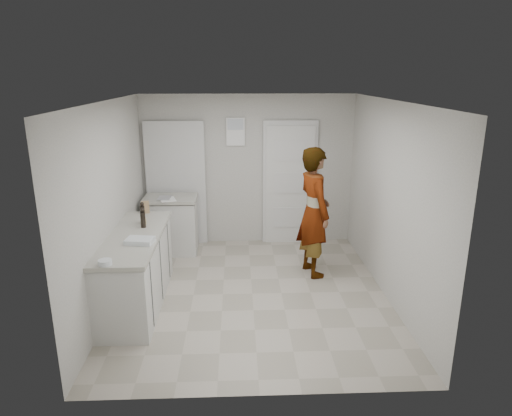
{
  "coord_description": "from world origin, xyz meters",
  "views": [
    {
      "loc": [
        -0.18,
        -5.48,
        2.82
      ],
      "look_at": [
        0.07,
        0.4,
        1.07
      ],
      "focal_mm": 32.0,
      "sensor_mm": 36.0,
      "label": 1
    }
  ],
  "objects_px": {
    "person": "(314,212)",
    "egg_bowl": "(105,262)",
    "spice_jar": "(144,221)",
    "cake_mix_box": "(145,207)",
    "oil_cruet_a": "(143,218)",
    "oil_cruet_b": "(143,213)",
    "baking_dish": "(140,241)"
  },
  "relations": [
    {
      "from": "baking_dish",
      "to": "egg_bowl",
      "type": "bearing_deg",
      "value": -110.28
    },
    {
      "from": "person",
      "to": "egg_bowl",
      "type": "relative_size",
      "value": 13.25
    },
    {
      "from": "egg_bowl",
      "to": "spice_jar",
      "type": "bearing_deg",
      "value": 83.44
    },
    {
      "from": "person",
      "to": "cake_mix_box",
      "type": "height_order",
      "value": "person"
    },
    {
      "from": "baking_dish",
      "to": "cake_mix_box",
      "type": "bearing_deg",
      "value": 97.49
    },
    {
      "from": "oil_cruet_b",
      "to": "egg_bowl",
      "type": "xyz_separation_m",
      "value": [
        -0.13,
        -1.35,
        -0.11
      ]
    },
    {
      "from": "person",
      "to": "spice_jar",
      "type": "relative_size",
      "value": 23.23
    },
    {
      "from": "cake_mix_box",
      "to": "oil_cruet_b",
      "type": "xyz_separation_m",
      "value": [
        0.05,
        -0.45,
        0.05
      ]
    },
    {
      "from": "spice_jar",
      "to": "baking_dish",
      "type": "relative_size",
      "value": 0.23
    },
    {
      "from": "egg_bowl",
      "to": "oil_cruet_a",
      "type": "bearing_deg",
      "value": 82.09
    },
    {
      "from": "spice_jar",
      "to": "oil_cruet_a",
      "type": "xyz_separation_m",
      "value": [
        0.01,
        -0.13,
        0.08
      ]
    },
    {
      "from": "cake_mix_box",
      "to": "oil_cruet_b",
      "type": "height_order",
      "value": "oil_cruet_b"
    },
    {
      "from": "spice_jar",
      "to": "person",
      "type": "bearing_deg",
      "value": 10.48
    },
    {
      "from": "cake_mix_box",
      "to": "baking_dish",
      "type": "height_order",
      "value": "cake_mix_box"
    },
    {
      "from": "spice_jar",
      "to": "oil_cruet_b",
      "type": "distance_m",
      "value": 0.11
    },
    {
      "from": "person",
      "to": "cake_mix_box",
      "type": "bearing_deg",
      "value": 72.7
    },
    {
      "from": "spice_jar",
      "to": "oil_cruet_b",
      "type": "xyz_separation_m",
      "value": [
        -0.03,
        0.04,
        0.1
      ]
    },
    {
      "from": "cake_mix_box",
      "to": "oil_cruet_a",
      "type": "distance_m",
      "value": 0.63
    },
    {
      "from": "cake_mix_box",
      "to": "person",
      "type": "bearing_deg",
      "value": -18.51
    },
    {
      "from": "spice_jar",
      "to": "oil_cruet_a",
      "type": "relative_size",
      "value": 0.31
    },
    {
      "from": "person",
      "to": "egg_bowl",
      "type": "bearing_deg",
      "value": 109.64
    },
    {
      "from": "spice_jar",
      "to": "baking_dish",
      "type": "distance_m",
      "value": 0.69
    },
    {
      "from": "cake_mix_box",
      "to": "oil_cruet_b",
      "type": "bearing_deg",
      "value": -100.39
    },
    {
      "from": "egg_bowl",
      "to": "oil_cruet_b",
      "type": "bearing_deg",
      "value": 84.69
    },
    {
      "from": "baking_dish",
      "to": "oil_cruet_b",
      "type": "bearing_deg",
      "value": 98.07
    },
    {
      "from": "cake_mix_box",
      "to": "egg_bowl",
      "type": "xyz_separation_m",
      "value": [
        -0.07,
        -1.8,
        -0.06
      ]
    },
    {
      "from": "baking_dish",
      "to": "egg_bowl",
      "type": "xyz_separation_m",
      "value": [
        -0.23,
        -0.62,
        0.0
      ]
    },
    {
      "from": "cake_mix_box",
      "to": "egg_bowl",
      "type": "bearing_deg",
      "value": -109.29
    },
    {
      "from": "baking_dish",
      "to": "oil_cruet_a",
      "type": "bearing_deg",
      "value": 96.68
    },
    {
      "from": "oil_cruet_a",
      "to": "egg_bowl",
      "type": "distance_m",
      "value": 1.19
    },
    {
      "from": "cake_mix_box",
      "to": "spice_jar",
      "type": "bearing_deg",
      "value": -98.08
    },
    {
      "from": "oil_cruet_a",
      "to": "oil_cruet_b",
      "type": "height_order",
      "value": "oil_cruet_b"
    }
  ]
}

